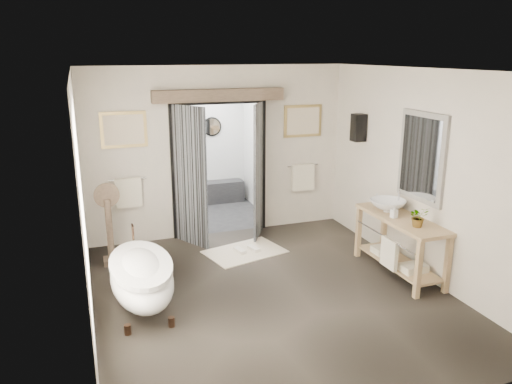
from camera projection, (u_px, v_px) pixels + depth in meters
ground_plane at (271, 294)px, 6.63m from camera, size 5.00×5.00×0.00m
room_shell at (274, 159)px, 6.00m from camera, size 4.52×5.02×2.91m
shower_room at (200, 165)px, 10.01m from camera, size 2.22×2.01×2.51m
back_wall_dressing at (222, 148)px, 8.31m from camera, size 3.82×0.76×2.52m
clawfoot_tub at (142, 277)px, 6.20m from camera, size 0.76×1.70×0.83m
vanity at (399, 241)px, 7.12m from camera, size 0.57×1.60×0.85m
pedestal_mirror at (110, 230)px, 7.45m from camera, size 0.37×0.24×1.26m
rug at (245, 252)px, 8.01m from camera, size 1.36×1.07×0.01m
slippers at (247, 249)px, 8.03m from camera, size 0.39×0.27×0.05m
basin at (388, 206)px, 7.27m from camera, size 0.69×0.69×0.18m
plant at (419, 217)px, 6.63m from camera, size 0.29×0.26×0.28m
soap_bottle_a at (394, 212)px, 7.01m from camera, size 0.09×0.09×0.18m
soap_bottle_b at (377, 199)px, 7.62m from camera, size 0.14×0.14×0.17m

